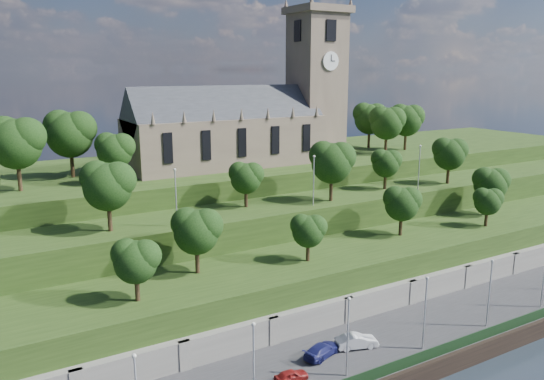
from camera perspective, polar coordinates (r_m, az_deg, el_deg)
ground at (r=60.95m, az=18.88°, el=-18.02°), size 320.00×320.00×0.00m
promenade at (r=63.96m, az=14.79°, el=-15.16°), size 160.00×12.00×2.00m
quay_wall at (r=60.38m, az=19.00°, el=-17.14°), size 160.00×0.50×2.20m
fence at (r=60.03m, az=18.62°, el=-15.67°), size 160.00×0.10×1.20m
retaining_wall at (r=67.16m, az=11.22°, el=-12.14°), size 160.00×2.10×5.00m
embankment_lower at (r=70.79m, az=8.04°, el=-9.35°), size 160.00×12.00×8.00m
embankment_upper at (r=78.48m, az=3.13°, el=-5.44°), size 160.00×10.00×12.00m
hilltop at (r=95.64m, az=-3.73°, el=-1.16°), size 160.00×32.00×15.00m
church at (r=89.95m, az=-2.27°, el=7.68°), size 38.60×12.35×27.60m
trees_lower at (r=69.64m, az=9.32°, el=-2.17°), size 62.76×8.74×7.68m
trees_upper at (r=75.01m, az=4.03°, el=2.66°), size 61.20×8.05×8.73m
trees_hilltop at (r=88.56m, az=-2.49°, el=6.81°), size 76.79×15.48×9.94m
lamp_posts_promenade at (r=58.02m, az=16.14°, el=-12.06°), size 60.36×0.36×8.06m
lamp_posts_upper at (r=73.47m, az=4.51°, el=1.48°), size 40.36×0.36×7.13m
car_left at (r=52.61m, az=2.08°, el=-19.33°), size 3.40×1.55×1.13m
car_middle at (r=58.49m, az=9.08°, el=-15.76°), size 4.75×2.82×1.48m
car_right at (r=56.61m, az=5.42°, el=-16.75°), size 5.00×3.20×1.35m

